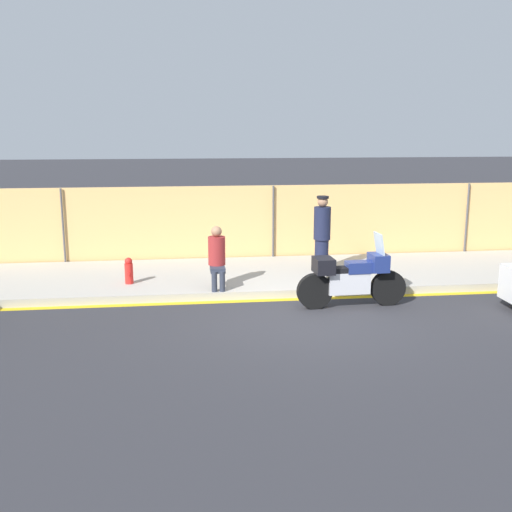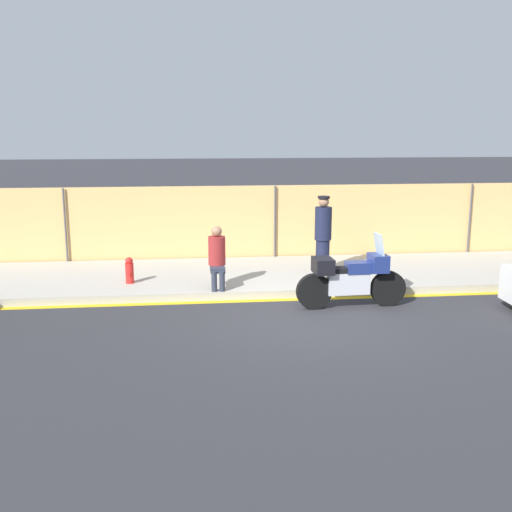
{
  "view_description": "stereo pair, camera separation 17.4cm",
  "coord_description": "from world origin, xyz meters",
  "px_view_note": "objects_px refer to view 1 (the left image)",
  "views": [
    {
      "loc": [
        -2.35,
        -10.49,
        3.49
      ],
      "look_at": [
        -0.84,
        1.66,
        0.86
      ],
      "focal_mm": 42.0,
      "sensor_mm": 36.0,
      "label": 1
    },
    {
      "loc": [
        -2.18,
        -10.51,
        3.49
      ],
      "look_at": [
        -0.84,
        1.66,
        0.86
      ],
      "focal_mm": 42.0,
      "sensor_mm": 36.0,
      "label": 2
    }
  ],
  "objects_px": {
    "motorcycle": "(351,278)",
    "person_seated_on_curb": "(217,254)",
    "fire_hydrant": "(129,271)",
    "officer_standing": "(322,233)"
  },
  "relations": [
    {
      "from": "person_seated_on_curb",
      "to": "fire_hydrant",
      "type": "xyz_separation_m",
      "value": [
        -1.88,
        0.53,
        -0.44
      ]
    },
    {
      "from": "motorcycle",
      "to": "officer_standing",
      "type": "bearing_deg",
      "value": 88.84
    },
    {
      "from": "officer_standing",
      "to": "fire_hydrant",
      "type": "distance_m",
      "value": 4.49
    },
    {
      "from": "motorcycle",
      "to": "person_seated_on_curb",
      "type": "xyz_separation_m",
      "value": [
        -2.57,
        1.2,
        0.3
      ]
    },
    {
      "from": "motorcycle",
      "to": "person_seated_on_curb",
      "type": "distance_m",
      "value": 2.85
    },
    {
      "from": "motorcycle",
      "to": "person_seated_on_curb",
      "type": "bearing_deg",
      "value": 152.61
    },
    {
      "from": "officer_standing",
      "to": "person_seated_on_curb",
      "type": "distance_m",
      "value": 2.77
    },
    {
      "from": "person_seated_on_curb",
      "to": "officer_standing",
      "type": "bearing_deg",
      "value": 24.26
    },
    {
      "from": "motorcycle",
      "to": "officer_standing",
      "type": "distance_m",
      "value": 2.39
    },
    {
      "from": "motorcycle",
      "to": "person_seated_on_curb",
      "type": "height_order",
      "value": "motorcycle"
    }
  ]
}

